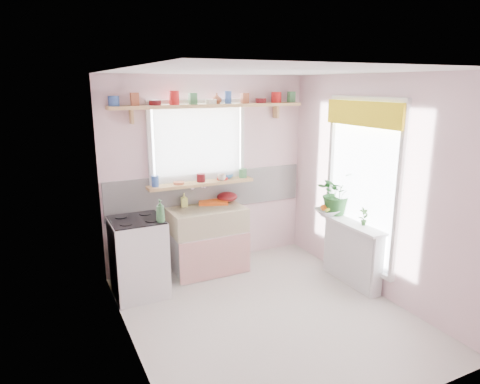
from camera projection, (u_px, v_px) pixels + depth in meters
name	position (u px, v px, depth m)	size (l,w,h in m)	color
room	(281.00, 169.00, 5.26)	(3.20, 3.20, 3.20)	beige
sink_unit	(208.00, 240.00, 5.52)	(0.95, 0.65, 1.11)	white
cooker	(139.00, 257.00, 4.89)	(0.58, 0.58, 0.93)	white
radiator_ledge	(352.00, 252.00, 5.20)	(0.22, 0.95, 0.78)	white
windowsill	(201.00, 183.00, 5.51)	(1.40, 0.22, 0.04)	tan
pine_shelf	(211.00, 106.00, 5.32)	(2.52, 0.24, 0.04)	tan
shelf_crockery	(211.00, 100.00, 5.30)	(2.47, 0.11, 0.12)	#3359A5
sill_crockery	(201.00, 178.00, 5.49)	(1.35, 0.11, 0.12)	#3359A5
dish_tray	(213.00, 202.00, 5.67)	(0.38, 0.28, 0.04)	#F75D15
colander	(227.00, 197.00, 5.74)	(0.28, 0.28, 0.13)	maroon
jade_plant	(336.00, 193.00, 5.40)	(0.49, 0.43, 0.55)	#255C25
fruit_bowl	(327.00, 212.00, 5.40)	(0.30, 0.30, 0.07)	white
herb_pot	(364.00, 217.00, 4.98)	(0.11, 0.08, 0.21)	#326227
soap_bottle_sink	(184.00, 200.00, 5.48)	(0.08, 0.08, 0.18)	#D4DA61
sill_cup	(222.00, 177.00, 5.56)	(0.11, 0.11, 0.09)	beige
sill_bowl	(226.00, 176.00, 5.71)	(0.20, 0.20, 0.06)	#3770B2
shelf_vase	(217.00, 98.00, 5.40)	(0.13, 0.13, 0.13)	#9F5031
cooker_bottle	(160.00, 211.00, 4.65)	(0.10, 0.10, 0.25)	#3B7744
fruit	(328.00, 207.00, 5.40)	(0.20, 0.14, 0.10)	orange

